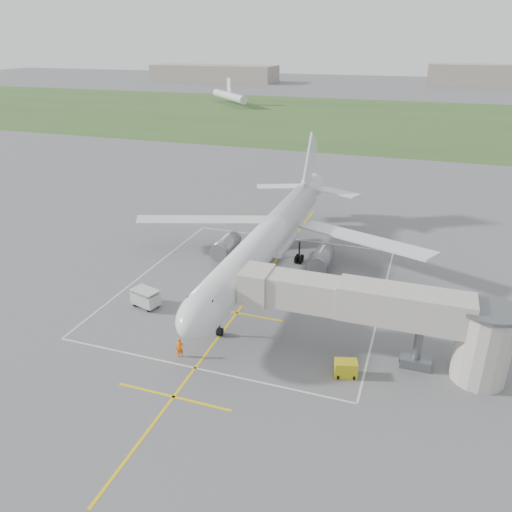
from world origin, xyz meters
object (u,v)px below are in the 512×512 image
(jet_bridge, at_px, (394,315))
(baggage_cart, at_px, (146,298))
(airliner, at_px, (269,238))
(ramp_worker_wing, at_px, (240,255))
(ramp_worker_nose, at_px, (180,348))
(gpu_unit, at_px, (346,369))

(jet_bridge, height_order, baggage_cart, jet_bridge)
(airliner, distance_m, ramp_worker_wing, 6.04)
(jet_bridge, bearing_deg, ramp_worker_nose, -163.05)
(jet_bridge, height_order, gpu_unit, jet_bridge)
(jet_bridge, height_order, ramp_worker_nose, jet_bridge)
(baggage_cart, bearing_deg, gpu_unit, 3.08)
(airliner, xyz_separation_m, ramp_worker_nose, (-1.99, -19.65, -3.46))
(ramp_worker_wing, bearing_deg, gpu_unit, -173.60)
(airliner, bearing_deg, jet_bridge, -42.19)
(ramp_worker_nose, bearing_deg, baggage_cart, 125.18)
(jet_bridge, relative_size, baggage_cart, 7.25)
(ramp_worker_wing, bearing_deg, airliner, -147.78)
(airliner, height_order, ramp_worker_nose, airliner)
(baggage_cart, relative_size, ramp_worker_wing, 2.04)
(airliner, relative_size, baggage_cart, 14.48)
(ramp_worker_nose, bearing_deg, airliner, 72.07)
(ramp_worker_nose, distance_m, ramp_worker_wing, 21.69)
(gpu_unit, xyz_separation_m, ramp_worker_nose, (-14.49, -2.16, 0.24))
(baggage_cart, xyz_separation_m, ramp_worker_nose, (7.59, -7.00, -0.09))
(airliner, bearing_deg, ramp_worker_wing, 157.01)
(airliner, relative_size, ramp_worker_nose, 24.96)
(airliner, distance_m, gpu_unit, 21.81)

